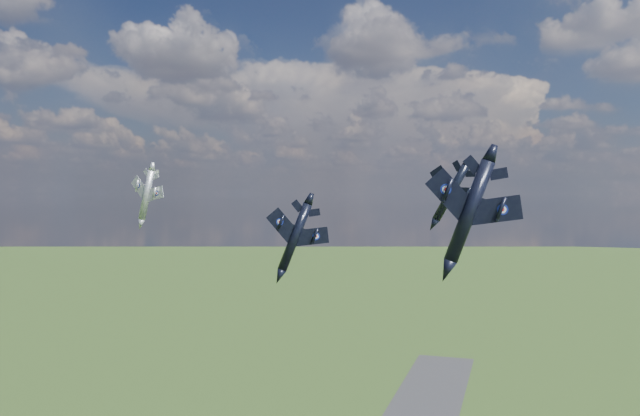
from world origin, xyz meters
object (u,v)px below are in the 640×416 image
(jet_high_navy, at_px, (451,193))
(jet_lead_navy, at_px, (295,237))
(jet_right_navy, at_px, (469,211))
(jet_left_silver, at_px, (147,195))

(jet_high_navy, bearing_deg, jet_lead_navy, -140.33)
(jet_right_navy, distance_m, jet_left_silver, 69.24)
(jet_high_navy, relative_size, jet_left_silver, 1.09)
(jet_right_navy, bearing_deg, jet_lead_navy, 127.76)
(jet_left_silver, bearing_deg, jet_high_navy, 19.41)
(jet_high_navy, distance_m, jet_left_silver, 53.24)
(jet_lead_navy, height_order, jet_right_navy, jet_right_navy)
(jet_right_navy, relative_size, jet_high_navy, 1.01)
(jet_right_navy, bearing_deg, jet_left_silver, 142.90)
(jet_lead_navy, relative_size, jet_left_silver, 1.21)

